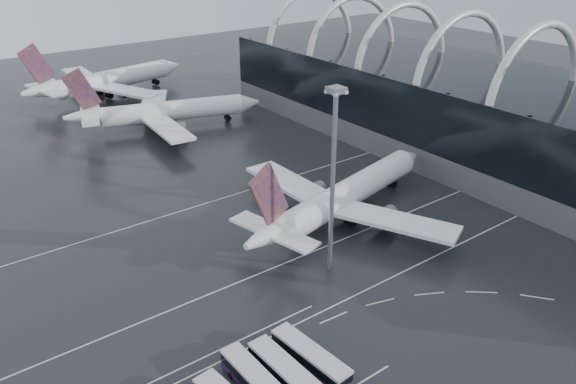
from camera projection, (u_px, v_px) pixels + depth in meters
ground at (360, 283)px, 90.92m from camera, size 420.00×420.00×0.00m
terminal at (494, 116)px, 133.65m from camera, size 42.00×160.00×34.90m
lane_marking_near at (368, 289)px, 89.48m from camera, size 120.00×0.25×0.01m
lane_marking_mid at (313, 252)px, 99.57m from camera, size 120.00×0.25×0.01m
lane_marking_far at (230, 196)px, 119.73m from camera, size 120.00×0.25×0.01m
bus_bay_line_north at (234, 343)px, 77.99m from camera, size 28.00×0.25×0.01m
airliner_main at (342, 197)px, 108.51m from camera, size 54.77×47.28×18.67m
airliner_gate_b at (163, 112)px, 156.51m from camera, size 53.36×47.34×18.86m
airliner_gate_c at (106, 81)px, 185.21m from camera, size 57.78×52.60×20.63m
bus_row_near_b at (257, 382)px, 69.12m from camera, size 3.08×12.55×3.08m
bus_row_near_c at (288, 375)px, 70.11m from camera, size 3.43×13.21×3.23m
bus_row_near_d at (311, 358)px, 72.96m from camera, size 3.88×12.76×3.09m
floodlight_mast at (334, 161)px, 86.22m from camera, size 2.40×2.40×31.27m
gse_cart_belly_a at (357, 197)px, 117.65m from camera, size 2.31×1.37×1.26m
gse_cart_belly_b at (360, 181)px, 125.08m from camera, size 1.89×1.12×1.03m
gse_cart_belly_e at (288, 184)px, 123.41m from camera, size 2.49×1.47×1.36m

